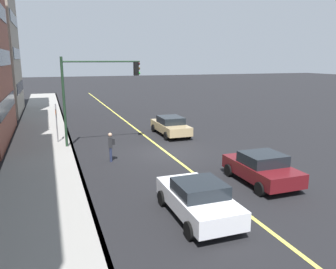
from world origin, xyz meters
The scene contains 10 objects.
ground centered at (0.00, 0.00, 0.00)m, with size 200.00×200.00×0.00m, color black.
sidewalk_slab centered at (0.00, 7.22, 0.07)m, with size 80.00×3.84×0.15m, color gray.
curb_edge centered at (0.00, 5.38, 0.07)m, with size 80.00×0.16×0.15m, color slate.
lane_stripe_center centered at (0.00, 0.00, 0.01)m, with size 80.00×0.16×0.01m, color #D8CC4C.
car_maroon centered at (-6.32, -2.37, 0.72)m, with size 3.93×2.08×1.42m.
car_tan centered at (4.56, -1.92, 0.73)m, with size 4.51×1.94×1.41m.
car_white centered at (-8.49, 1.83, 0.71)m, with size 4.08×1.96×1.39m.
pedestrian_with_backpack centered at (-0.61, 3.52, 0.94)m, with size 0.41×0.40×1.63m.
traffic_light_mast centered at (3.10, 3.77, 4.00)m, with size 0.28×5.01×5.76m.
street_sign_post centered at (4.50, 6.20, 1.61)m, with size 0.60×0.08×2.73m.
Camera 1 is at (-18.66, 6.62, 5.57)m, focal length 35.84 mm.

